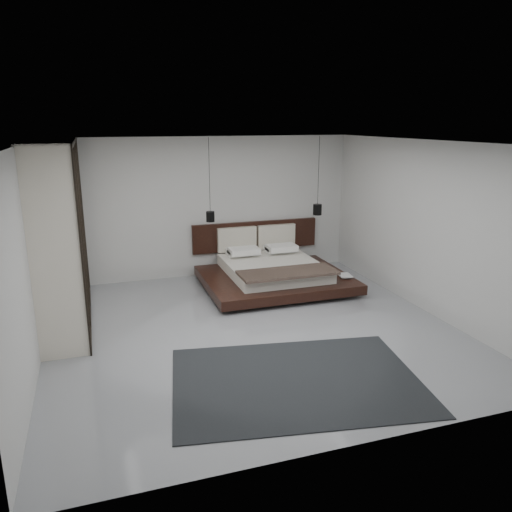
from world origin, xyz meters
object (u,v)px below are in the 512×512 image
object	(u,v)px
lattice_screen	(48,227)
rug	(296,380)
bed	(272,271)
wardrobe	(59,234)
pendant_right	(317,209)
pendant_left	(210,216)

from	to	relation	value
lattice_screen	rug	world-z (taller)	lattice_screen
bed	wardrobe	bearing A→B (deg)	-170.29
pendant_right	wardrobe	distance (m)	4.93
lattice_screen	wardrobe	xyz separation A→B (m)	(0.25, -1.17, 0.11)
lattice_screen	bed	size ratio (longest dim) A/B	0.97
pendant_right	rug	bearing A→B (deg)	-117.74
bed	rug	distance (m)	3.71
lattice_screen	pendant_left	size ratio (longest dim) A/B	1.67
bed	rug	size ratio (longest dim) A/B	0.90
rug	pendant_left	bearing A→B (deg)	91.70
pendant_left	rug	size ratio (longest dim) A/B	0.52
wardrobe	rug	bearing A→B (deg)	-47.04
pendant_left	wardrobe	distance (m)	2.81
pendant_right	wardrobe	bearing A→B (deg)	-167.70
pendant_left	lattice_screen	bearing A→B (deg)	177.53
lattice_screen	bed	xyz separation A→B (m)	(3.97, -0.54, -1.02)
lattice_screen	pendant_right	distance (m)	5.07
bed	pendant_left	bearing A→B (deg)	159.40
rug	lattice_screen	bearing A→B (deg)	125.98
bed	rug	bearing A→B (deg)	-105.48
bed	pendant_left	distance (m)	1.60
pendant_right	wardrobe	size ratio (longest dim) A/B	0.54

